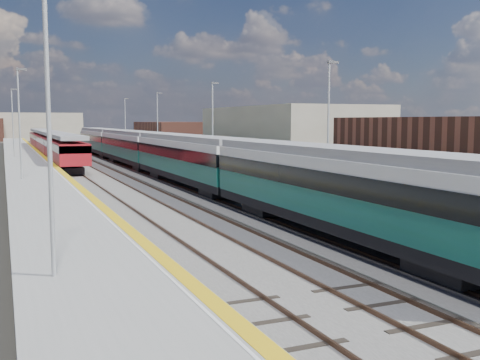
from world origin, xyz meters
TOP-DOWN VIEW (x-y plane):
  - ground at (0.00, 50.00)m, footprint 320.00×320.00m
  - ballast_bed at (-2.25, 52.50)m, footprint 10.50×155.00m
  - tracks at (-1.65, 54.18)m, footprint 8.96×160.00m
  - platform_right at (5.28, 52.49)m, footprint 4.70×155.00m
  - platform_left at (-9.05, 52.49)m, footprint 4.30×155.00m
  - green_train at (1.50, 43.53)m, footprint 2.96×82.32m
  - red_train at (-5.50, 71.70)m, footprint 2.77×56.21m
  - tree_d at (19.16, 62.35)m, footprint 4.45×4.45m

SIDE VIEW (x-z plane):
  - ground at x=0.00m, z-range 0.00..0.00m
  - ballast_bed at x=-2.25m, z-range 0.00..0.06m
  - tracks at x=-1.65m, z-range 0.02..0.19m
  - platform_left at x=-9.05m, z-range -3.74..4.78m
  - platform_right at x=5.28m, z-range -3.72..4.80m
  - red_train at x=-5.50m, z-range 0.32..3.82m
  - green_train at x=1.50m, z-range 0.67..3.92m
  - tree_d at x=19.16m, z-range 0.78..6.81m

